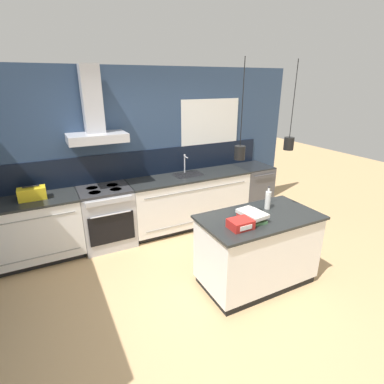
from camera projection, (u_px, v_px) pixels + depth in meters
ground_plane at (202, 293)px, 3.59m from camera, size 16.00×16.00×0.00m
wall_back at (140, 150)px, 4.76m from camera, size 5.60×2.23×2.60m
counter_run_left at (32, 231)px, 4.10m from camera, size 1.29×0.64×0.91m
counter_run_sink at (189, 200)px, 5.13m from camera, size 2.07×0.64×1.23m
oven_range at (107, 217)px, 4.53m from camera, size 0.75×0.66×0.91m
dishwasher at (251, 189)px, 5.69m from camera, size 0.58×0.65×0.91m
kitchen_island at (257, 250)px, 3.64m from camera, size 1.42×0.79×0.91m
bottle_on_island at (268, 200)px, 3.65m from camera, size 0.07×0.07×0.29m
book_stack at (252, 215)px, 3.37m from camera, size 0.25×0.36×0.11m
red_supply_box at (241, 224)px, 3.18m from camera, size 0.25×0.20×0.10m
yellow_toolbox at (32, 194)px, 3.95m from camera, size 0.34×0.18×0.19m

